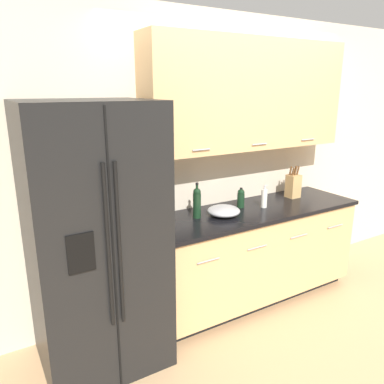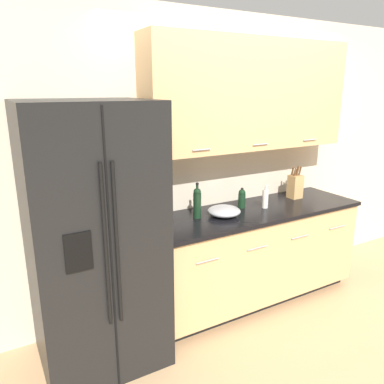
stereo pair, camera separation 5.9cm
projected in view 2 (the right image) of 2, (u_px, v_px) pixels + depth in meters
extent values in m
plane|color=tan|center=(314.00, 346.00, 2.95)|extent=(14.00, 14.00, 0.00)
cube|color=beige|center=(233.00, 160.00, 3.57)|extent=(10.00, 0.05, 2.60)
cube|color=tan|center=(250.00, 95.00, 3.26)|extent=(1.99, 0.32, 0.94)
cylinder|color=#99999E|center=(201.00, 150.00, 2.94)|extent=(0.16, 0.01, 0.01)
cylinder|color=#99999E|center=(261.00, 144.00, 3.23)|extent=(0.16, 0.01, 0.01)
cylinder|color=#99999E|center=(310.00, 140.00, 3.51)|extent=(0.16, 0.01, 0.01)
cube|color=black|center=(250.00, 291.00, 3.66)|extent=(1.96, 0.54, 0.09)
cube|color=tan|center=(254.00, 252.00, 3.51)|extent=(2.00, 0.62, 0.78)
cube|color=black|center=(257.00, 211.00, 3.39)|extent=(2.03, 0.64, 0.03)
cylinder|color=#99999E|center=(208.00, 261.00, 2.84)|extent=(0.20, 0.01, 0.01)
cylinder|color=#99999E|center=(257.00, 248.00, 3.07)|extent=(0.20, 0.01, 0.01)
cylinder|color=#99999E|center=(300.00, 237.00, 3.30)|extent=(0.20, 0.01, 0.01)
cylinder|color=#99999E|center=(337.00, 227.00, 3.53)|extent=(0.20, 0.01, 0.01)
cube|color=black|center=(94.00, 239.00, 2.61)|extent=(0.86, 0.76, 1.89)
cube|color=black|center=(112.00, 260.00, 2.29)|extent=(0.01, 0.01, 1.85)
cylinder|color=black|center=(106.00, 247.00, 2.24)|extent=(0.02, 0.02, 1.04)
cylinder|color=black|center=(117.00, 245.00, 2.27)|extent=(0.02, 0.02, 1.04)
cube|color=black|center=(79.00, 252.00, 2.17)|extent=(0.16, 0.01, 0.24)
cube|color=tan|center=(295.00, 187.00, 3.70)|extent=(0.12, 0.11, 0.23)
cylinder|color=brown|center=(293.00, 171.00, 3.66)|extent=(0.02, 0.04, 0.09)
cylinder|color=brown|center=(295.00, 172.00, 3.63)|extent=(0.02, 0.03, 0.08)
cylinder|color=brown|center=(295.00, 172.00, 3.68)|extent=(0.02, 0.03, 0.07)
cylinder|color=brown|center=(298.00, 171.00, 3.64)|extent=(0.02, 0.04, 0.09)
cylinder|color=brown|center=(297.00, 171.00, 3.69)|extent=(0.02, 0.04, 0.09)
cylinder|color=brown|center=(300.00, 171.00, 3.66)|extent=(0.02, 0.03, 0.09)
cylinder|color=black|center=(197.00, 206.00, 3.14)|extent=(0.07, 0.07, 0.21)
sphere|color=black|center=(197.00, 192.00, 3.10)|extent=(0.06, 0.06, 0.06)
cylinder|color=black|center=(197.00, 189.00, 3.10)|extent=(0.02, 0.02, 0.07)
cylinder|color=black|center=(197.00, 184.00, 3.08)|extent=(0.02, 0.02, 0.02)
cylinder|color=silver|center=(265.00, 199.00, 3.40)|extent=(0.05, 0.05, 0.17)
cylinder|color=#B2B2B5|center=(266.00, 188.00, 3.37)|extent=(0.02, 0.02, 0.04)
cylinder|color=#B2B2B5|center=(267.00, 186.00, 3.38)|extent=(0.03, 0.01, 0.01)
cylinder|color=black|center=(242.00, 201.00, 3.41)|extent=(0.07, 0.07, 0.13)
sphere|color=black|center=(242.00, 193.00, 3.39)|extent=(0.06, 0.06, 0.06)
cylinder|color=black|center=(242.00, 192.00, 3.39)|extent=(0.02, 0.02, 0.04)
cylinder|color=black|center=(242.00, 189.00, 3.38)|extent=(0.02, 0.02, 0.01)
ellipsoid|color=#A3A3A5|center=(224.00, 211.00, 3.19)|extent=(0.28, 0.28, 0.08)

